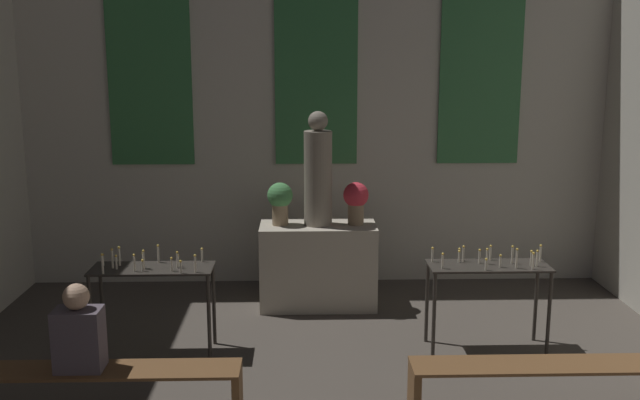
# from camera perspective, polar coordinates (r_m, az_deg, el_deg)

# --- Properties ---
(wall_back) EXTENTS (7.31, 0.16, 4.69)m
(wall_back) POSITION_cam_1_polar(r_m,az_deg,el_deg) (8.72, -0.32, 8.67)
(wall_back) COLOR beige
(wall_back) RESTS_ON ground_plane
(altar) EXTENTS (1.30, 0.62, 0.95)m
(altar) POSITION_cam_1_polar(r_m,az_deg,el_deg) (8.09, -0.16, -5.24)
(altar) COLOR #BCB29E
(altar) RESTS_ON ground_plane
(statue) EXTENTS (0.31, 0.31, 1.26)m
(statue) POSITION_cam_1_polar(r_m,az_deg,el_deg) (7.85, -0.16, 2.16)
(statue) COLOR gray
(statue) RESTS_ON altar
(flower_vase_left) EXTENTS (0.28, 0.28, 0.48)m
(flower_vase_left) POSITION_cam_1_polar(r_m,az_deg,el_deg) (7.90, -3.22, -0.01)
(flower_vase_left) COLOR #937A5B
(flower_vase_left) RESTS_ON altar
(flower_vase_right) EXTENTS (0.28, 0.28, 0.48)m
(flower_vase_right) POSITION_cam_1_polar(r_m,az_deg,el_deg) (7.92, 2.89, 0.03)
(flower_vase_right) COLOR #937A5B
(flower_vase_right) RESTS_ON altar
(candle_rack_left) EXTENTS (1.14, 0.43, 1.04)m
(candle_rack_left) POSITION_cam_1_polar(r_m,az_deg,el_deg) (6.93, -13.26, -6.25)
(candle_rack_left) COLOR #332D28
(candle_rack_left) RESTS_ON ground_plane
(candle_rack_right) EXTENTS (1.14, 0.43, 1.04)m
(candle_rack_right) POSITION_cam_1_polar(r_m,az_deg,el_deg) (7.02, 13.31, -6.03)
(candle_rack_right) COLOR #332D28
(candle_rack_right) RESTS_ON ground_plane
(pew_back_left) EXTENTS (2.30, 0.36, 0.42)m
(pew_back_left) POSITION_cam_1_polar(r_m,az_deg,el_deg) (5.97, -17.72, -13.64)
(pew_back_left) COLOR brown
(pew_back_left) RESTS_ON ground_plane
(pew_back_right) EXTENTS (2.30, 0.36, 0.42)m
(pew_back_right) POSITION_cam_1_polar(r_m,az_deg,el_deg) (6.08, 18.32, -13.19)
(pew_back_right) COLOR brown
(pew_back_right) RESTS_ON ground_plane
(person_seated) EXTENTS (0.36, 0.24, 0.69)m
(person_seated) POSITION_cam_1_polar(r_m,az_deg,el_deg) (5.84, -18.75, -10.01)
(person_seated) COLOR #564C56
(person_seated) RESTS_ON pew_back_left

